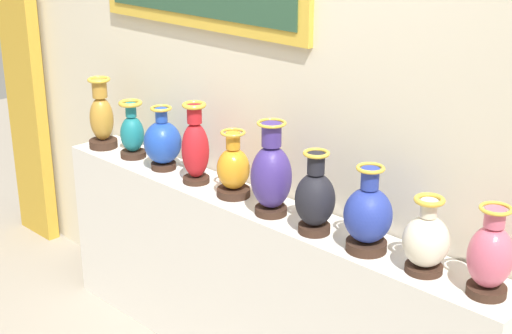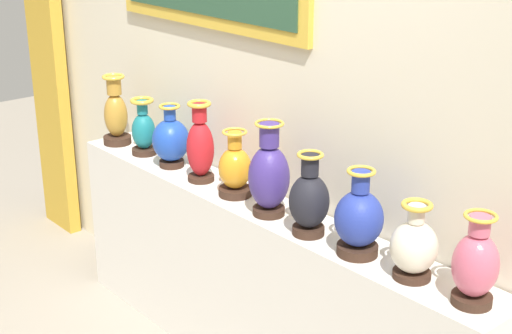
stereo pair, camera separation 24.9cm
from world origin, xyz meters
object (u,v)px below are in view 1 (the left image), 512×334
object	(u,v)px
vase_sapphire	(163,142)
vase_ivory	(426,241)
vase_ochre	(102,118)
vase_cobalt	(368,216)
vase_amber	(233,170)
vase_indigo	(271,175)
vase_rose	(490,257)
vase_teal	(132,133)
vase_crimson	(195,148)
vase_onyx	(315,199)

from	to	relation	value
vase_sapphire	vase_ivory	world-z (taller)	vase_sapphire
vase_ochre	vase_cobalt	bearing A→B (deg)	-0.13
vase_amber	vase_indigo	world-z (taller)	vase_indigo
vase_cobalt	vase_rose	bearing A→B (deg)	1.90
vase_teal	vase_amber	xyz separation A→B (m)	(0.76, -0.00, -0.00)
vase_indigo	vase_ivory	xyz separation A→B (m)	(0.76, 0.01, -0.05)
vase_teal	vase_sapphire	world-z (taller)	vase_sapphire
vase_crimson	vase_ivory	world-z (taller)	vase_crimson
vase_amber	vase_onyx	xyz separation A→B (m)	(0.52, -0.04, 0.02)
vase_indigo	vase_ochre	bearing A→B (deg)	179.55
vase_teal	vase_sapphire	xyz separation A→B (m)	(0.25, 0.00, 0.01)
vase_teal	vase_sapphire	size ratio (longest dim) A/B	0.94
vase_teal	vase_indigo	bearing A→B (deg)	-1.56
vase_ivory	vase_rose	world-z (taller)	vase_rose
vase_ochre	vase_cobalt	world-z (taller)	vase_ochre
vase_ochre	vase_ivory	bearing A→B (deg)	0.14
vase_sapphire	vase_ivory	size ratio (longest dim) A/B	1.09
vase_sapphire	vase_indigo	distance (m)	0.77
vase_teal	vase_crimson	size ratio (longest dim) A/B	0.77
vase_sapphire	vase_ivory	distance (m)	1.53
vase_indigo	vase_rose	xyz separation A→B (m)	(1.01, 0.02, -0.03)
vase_teal	vase_indigo	size ratio (longest dim) A/B	0.73
vase_amber	vase_rose	xyz separation A→B (m)	(1.27, -0.00, 0.02)
vase_amber	vase_rose	size ratio (longest dim) A/B	0.94
vase_onyx	vase_cobalt	distance (m)	0.25
vase_cobalt	vase_ivory	size ratio (longest dim) A/B	1.18
vase_sapphire	vase_crimson	size ratio (longest dim) A/B	0.82
vase_crimson	vase_onyx	bearing A→B (deg)	-2.37
vase_ochre	vase_ivory	world-z (taller)	vase_ochre
vase_ochre	vase_cobalt	xyz separation A→B (m)	(1.77, -0.00, -0.02)
vase_sapphire	vase_indigo	world-z (taller)	vase_indigo
vase_crimson	vase_indigo	bearing A→B (deg)	-2.36
vase_teal	vase_sapphire	bearing A→B (deg)	0.03
vase_cobalt	vase_rose	distance (m)	0.50
vase_rose	vase_ochre	bearing A→B (deg)	-179.68
vase_crimson	vase_ivory	size ratio (longest dim) A/B	1.34
vase_indigo	vase_cobalt	size ratio (longest dim) A/B	1.19
vase_amber	vase_rose	world-z (taller)	vase_rose
vase_amber	vase_ivory	xyz separation A→B (m)	(1.02, -0.01, -0.00)
vase_rose	vase_amber	bearing A→B (deg)	179.81
vase_sapphire	vase_cobalt	size ratio (longest dim) A/B	0.92
vase_teal	vase_onyx	world-z (taller)	vase_onyx
vase_indigo	vase_rose	bearing A→B (deg)	1.28
vase_crimson	vase_amber	xyz separation A→B (m)	(0.25, 0.01, -0.05)
vase_ivory	vase_indigo	bearing A→B (deg)	-178.87
vase_crimson	vase_indigo	xyz separation A→B (m)	(0.51, -0.02, 0.01)
vase_amber	vase_cobalt	distance (m)	0.77
vase_onyx	vase_teal	bearing A→B (deg)	178.28
vase_indigo	vase_ivory	world-z (taller)	vase_indigo
vase_onyx	vase_ivory	bearing A→B (deg)	2.89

